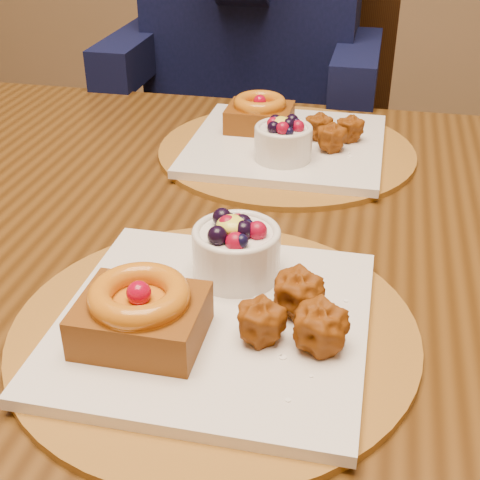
% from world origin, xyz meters
% --- Properties ---
extents(dining_table, '(1.60, 0.90, 0.76)m').
position_xyz_m(dining_table, '(0.10, 0.10, 0.68)').
color(dining_table, '#361F09').
rests_on(dining_table, ground).
extents(place_setting_near, '(0.38, 0.38, 0.09)m').
position_xyz_m(place_setting_near, '(0.10, -0.11, 0.78)').
color(place_setting_near, brown).
rests_on(place_setting_near, dining_table).
extents(place_setting_far, '(0.38, 0.38, 0.08)m').
position_xyz_m(place_setting_far, '(0.10, 0.32, 0.78)').
color(place_setting_far, brown).
rests_on(place_setting_far, dining_table).
extents(chair_far, '(0.51, 0.51, 1.01)m').
position_xyz_m(chair_far, '(0.00, 0.89, 0.56)').
color(chair_far, black).
rests_on(chair_far, ground).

